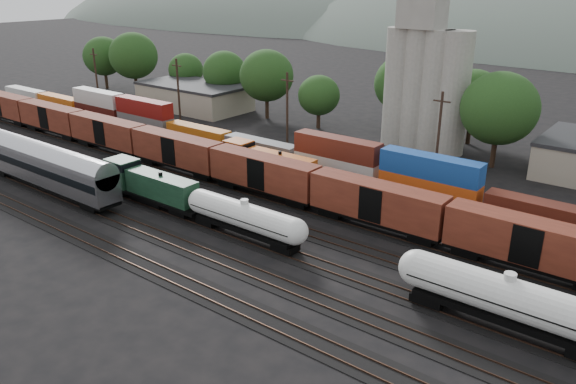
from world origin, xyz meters
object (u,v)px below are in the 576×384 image
Objects in this scene: green_locomotive at (145,183)px; orange_locomotive at (263,161)px; tank_car_a at (245,217)px; grain_silo at (425,75)px; passenger_coach at (43,164)px.

orange_locomotive is at bearing 70.44° from green_locomotive.
tank_car_a is 0.53× the size of grain_silo.
orange_locomotive is (5.33, 15.00, -0.09)m from green_locomotive.
passenger_coach is at bearing -170.08° from tank_car_a.
passenger_coach is 54.59m from grain_silo.
grain_silo is (28.40, 46.00, 7.61)m from passenger_coach.
green_locomotive reaches higher than orange_locomotive.
passenger_coach is at bearing -158.99° from green_locomotive.
orange_locomotive is (-10.24, 15.00, 0.02)m from tank_car_a.
green_locomotive is 0.98× the size of orange_locomotive.
orange_locomotive is (18.35, 20.00, -1.22)m from passenger_coach.
grain_silo is (-0.19, 41.00, 8.85)m from tank_car_a.
grain_silo reaches higher than green_locomotive.
green_locomotive is at bearing -180.00° from tank_car_a.
tank_car_a is at bearing -55.68° from orange_locomotive.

